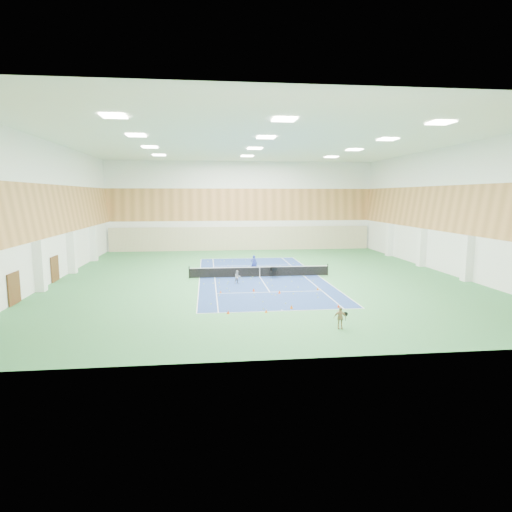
{
  "coord_description": "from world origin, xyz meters",
  "views": [
    {
      "loc": [
        -4.74,
        -38.3,
        7.36
      ],
      "look_at": [
        -0.39,
        -0.43,
        2.0
      ],
      "focal_mm": 30.0,
      "sensor_mm": 36.0,
      "label": 1
    }
  ],
  "objects_px": {
    "tennis_net": "(260,271)",
    "ball_cart": "(274,273)",
    "coach": "(254,264)",
    "child_court": "(237,277)",
    "child_apron": "(340,318)"
  },
  "relations": [
    {
      "from": "tennis_net",
      "to": "ball_cart",
      "type": "height_order",
      "value": "tennis_net"
    },
    {
      "from": "child_apron",
      "to": "ball_cart",
      "type": "distance_m",
      "value": 15.32
    },
    {
      "from": "child_apron",
      "to": "ball_cart",
      "type": "xyz_separation_m",
      "value": [
        -1.35,
        15.26,
        -0.14
      ]
    },
    {
      "from": "tennis_net",
      "to": "child_apron",
      "type": "height_order",
      "value": "child_apron"
    },
    {
      "from": "child_court",
      "to": "ball_cart",
      "type": "bearing_deg",
      "value": 11.91
    },
    {
      "from": "coach",
      "to": "child_court",
      "type": "xyz_separation_m",
      "value": [
        -2.0,
        -5.47,
        -0.26
      ]
    },
    {
      "from": "tennis_net",
      "to": "child_apron",
      "type": "bearing_deg",
      "value": -80.84
    },
    {
      "from": "child_apron",
      "to": "coach",
      "type": "bearing_deg",
      "value": 103.79
    },
    {
      "from": "tennis_net",
      "to": "child_court",
      "type": "relative_size",
      "value": 11.27
    },
    {
      "from": "coach",
      "to": "child_court",
      "type": "relative_size",
      "value": 1.46
    },
    {
      "from": "child_apron",
      "to": "ball_cart",
      "type": "height_order",
      "value": "child_apron"
    },
    {
      "from": "tennis_net",
      "to": "coach",
      "type": "relative_size",
      "value": 7.73
    },
    {
      "from": "coach",
      "to": "ball_cart",
      "type": "height_order",
      "value": "coach"
    },
    {
      "from": "tennis_net",
      "to": "ball_cart",
      "type": "distance_m",
      "value": 1.35
    },
    {
      "from": "coach",
      "to": "child_court",
      "type": "bearing_deg",
      "value": 88.67
    }
  ]
}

